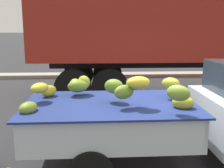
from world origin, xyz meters
The scene contains 4 objects.
ground centered at (0.00, 0.00, 0.00)m, with size 220.00×220.00×0.00m, color #28282B.
curb_strip centered at (0.00, 8.33, 0.08)m, with size 80.00×0.80×0.16m, color gray.
pickup_truck centered at (0.75, -0.15, 0.88)m, with size 4.82×1.80×1.70m.
semi_trailer centered at (2.60, 4.72, 2.54)m, with size 12.02×2.72×3.95m.
Camera 1 is at (-1.33, -4.50, 2.28)m, focal length 44.98 mm.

